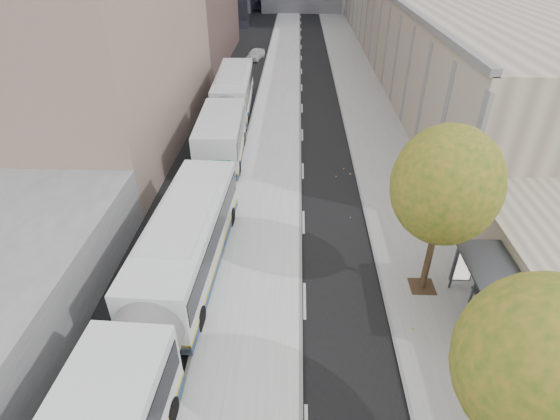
{
  "coord_description": "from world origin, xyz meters",
  "views": [
    {
      "loc": [
        -2.2,
        -1.73,
        13.53
      ],
      "look_at": [
        -2.84,
        15.31,
        2.5
      ],
      "focal_mm": 28.0,
      "sensor_mm": 36.0,
      "label": 1
    }
  ],
  "objects_px": {
    "bus_far": "(229,107)",
    "distant_car": "(255,54)",
    "bus_near": "(159,307)",
    "bus_shelter": "(500,284)"
  },
  "relations": [
    {
      "from": "distant_car",
      "to": "bus_far",
      "type": "bearing_deg",
      "value": -77.0
    },
    {
      "from": "bus_shelter",
      "to": "bus_far",
      "type": "xyz_separation_m",
      "value": [
        -13.11,
        20.26,
        -0.46
      ]
    },
    {
      "from": "bus_shelter",
      "to": "bus_near",
      "type": "distance_m",
      "value": 12.87
    },
    {
      "from": "bus_shelter",
      "to": "bus_far",
      "type": "bearing_deg",
      "value": 122.9
    },
    {
      "from": "bus_shelter",
      "to": "bus_far",
      "type": "height_order",
      "value": "bus_far"
    },
    {
      "from": "bus_near",
      "to": "bus_shelter",
      "type": "bearing_deg",
      "value": 7.72
    },
    {
      "from": "bus_far",
      "to": "bus_shelter",
      "type": "bearing_deg",
      "value": -59.4
    },
    {
      "from": "bus_far",
      "to": "distant_car",
      "type": "bearing_deg",
      "value": 87.22
    },
    {
      "from": "distant_car",
      "to": "bus_shelter",
      "type": "bearing_deg",
      "value": -59.42
    },
    {
      "from": "bus_shelter",
      "to": "bus_near",
      "type": "bearing_deg",
      "value": -174.6
    }
  ]
}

